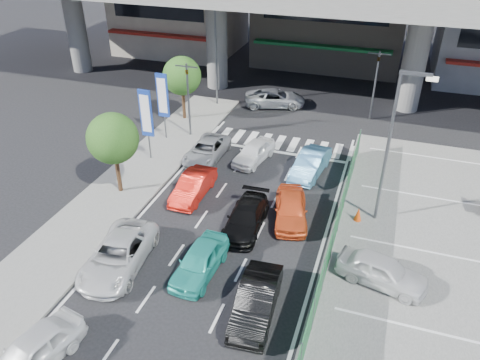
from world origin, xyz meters
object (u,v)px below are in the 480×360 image
(sedan_white_mid_left, at_px, (118,255))
(hatch_black_mid_right, at_px, (256,301))
(tree_far, at_px, (182,76))
(taxi_orange_right, at_px, (291,208))
(street_lamp_right, at_px, (393,137))
(tree_near, at_px, (113,139))
(street_lamp_left, at_px, (218,46))
(sedan_black_mid, at_px, (246,218))
(sedan_white_front_mid, at_px, (254,152))
(traffic_light_left, at_px, (187,82))
(kei_truck_front_right, at_px, (310,164))
(taxi_orange_left, at_px, (193,186))
(wagon_silver_front_left, at_px, (207,150))
(signboard_near, at_px, (146,115))
(van_white_back_left, at_px, (32,353))
(traffic_light_right, at_px, (377,69))
(crossing_wagon_silver, at_px, (275,98))
(traffic_cone, at_px, (358,214))
(parked_sedan_white, at_px, (382,271))
(taxi_teal_mid, at_px, (200,261))
(signboard_far, at_px, (163,97))

(sedan_white_mid_left, height_order, hatch_black_mid_right, same)
(tree_far, xyz_separation_m, taxi_orange_right, (10.61, -9.98, -2.70))
(street_lamp_right, distance_m, tree_near, 14.38)
(street_lamp_left, height_order, sedan_white_mid_left, street_lamp_left)
(street_lamp_left, distance_m, sedan_black_mid, 17.06)
(sedan_white_front_mid, bearing_deg, traffic_light_left, 170.22)
(tree_far, relative_size, kei_truck_front_right, 1.15)
(street_lamp_right, relative_size, tree_far, 1.67)
(taxi_orange_right, bearing_deg, tree_near, 168.74)
(taxi_orange_left, distance_m, sedan_black_mid, 4.13)
(wagon_silver_front_left, bearing_deg, taxi_orange_left, -77.64)
(signboard_near, relative_size, sedan_white_front_mid, 1.25)
(van_white_back_left, bearing_deg, signboard_near, 114.83)
(street_lamp_left, distance_m, taxi_orange_right, 16.79)
(traffic_light_right, relative_size, sedan_black_mid, 1.22)
(sedan_black_mid, xyz_separation_m, crossing_wagon_silver, (-2.83, 16.15, 0.05))
(taxi_orange_left, bearing_deg, hatch_black_mid_right, -50.60)
(traffic_cone, bearing_deg, traffic_light_right, 92.76)
(wagon_silver_front_left, bearing_deg, traffic_light_left, 130.58)
(sedan_white_mid_left, height_order, crossing_wagon_silver, sedan_white_mid_left)
(sedan_black_mid, bearing_deg, street_lamp_left, 113.03)
(hatch_black_mid_right, height_order, sedan_white_front_mid, hatch_black_mid_right)
(taxi_orange_left, distance_m, parked_sedan_white, 11.16)
(street_lamp_right, relative_size, taxi_orange_right, 1.98)
(signboard_near, height_order, sedan_white_front_mid, signboard_near)
(van_white_back_left, xyz_separation_m, taxi_orange_left, (0.93, 12.09, -0.04))
(tree_near, distance_m, hatch_black_mid_right, 12.10)
(sedan_white_front_mid, bearing_deg, sedan_white_mid_left, -92.37)
(street_lamp_left, xyz_separation_m, wagon_silver_front_left, (2.50, -8.76, -4.16))
(sedan_white_mid_left, xyz_separation_m, taxi_orange_right, (6.52, 6.05, 0.00))
(tree_far, bearing_deg, van_white_back_left, -79.53)
(street_lamp_right, height_order, kei_truck_front_right, street_lamp_right)
(traffic_light_left, xyz_separation_m, signboard_near, (-1.00, -4.01, -0.87))
(sedan_white_front_mid, height_order, parked_sedan_white, parked_sedan_white)
(tree_near, relative_size, taxi_teal_mid, 1.23)
(street_lamp_right, height_order, street_lamp_left, same)
(van_white_back_left, xyz_separation_m, sedan_black_mid, (4.62, 10.24, -0.07))
(hatch_black_mid_right, xyz_separation_m, sedan_black_mid, (-2.18, 5.32, -0.07))
(taxi_orange_right, height_order, parked_sedan_white, parked_sedan_white)
(hatch_black_mid_right, xyz_separation_m, crossing_wagon_silver, (-5.01, 21.47, -0.02))
(signboard_near, relative_size, taxi_orange_right, 1.16)
(taxi_teal_mid, xyz_separation_m, taxi_orange_right, (2.88, 5.25, 0.03))
(tree_near, relative_size, crossing_wagon_silver, 1.00)
(traffic_light_left, xyz_separation_m, signboard_far, (-1.40, -1.01, -0.87))
(signboard_far, xyz_separation_m, van_white_back_left, (3.80, -18.16, -2.37))
(traffic_light_right, bearing_deg, kei_truck_front_right, -105.77)
(sedan_white_front_mid, bearing_deg, parked_sedan_white, -34.54)
(signboard_far, relative_size, sedan_white_front_mid, 1.25)
(signboard_near, relative_size, wagon_silver_front_left, 1.07)
(traffic_light_right, relative_size, tree_near, 1.08)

